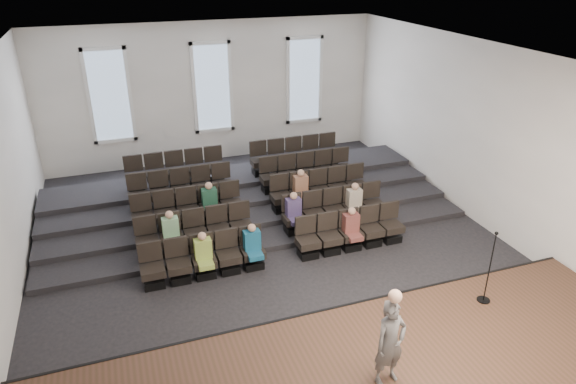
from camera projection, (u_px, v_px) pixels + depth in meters
name	position (u px, v px, depth m)	size (l,w,h in m)	color
ground	(274.00, 250.00, 13.44)	(14.00, 14.00, 0.00)	black
ceiling	(271.00, 55.00, 11.31)	(12.00, 14.00, 0.02)	white
wall_back	(212.00, 93.00, 18.37)	(12.00, 0.04, 5.00)	white
wall_front	(445.00, 357.00, 6.38)	(12.00, 0.04, 5.00)	white
wall_right	(479.00, 134.00, 14.19)	(0.04, 14.00, 5.00)	white
stage	(363.00, 382.00, 8.98)	(11.80, 3.60, 0.50)	#44291D
stage_lip	(324.00, 320.00, 10.49)	(11.80, 0.06, 0.52)	black
risers	(242.00, 194.00, 16.06)	(11.80, 4.80, 0.60)	black
seating_rows	(257.00, 202.00, 14.47)	(6.80, 4.70, 1.67)	black
windows	(213.00, 88.00, 18.23)	(8.44, 0.10, 3.24)	white
audience	(270.00, 217.00, 13.37)	(5.45, 2.64, 1.10)	#92AC44
speaker	(390.00, 343.00, 8.36)	(0.58, 0.38, 1.58)	#585553
mic_stand	(487.00, 281.00, 10.47)	(0.27, 0.27, 1.64)	black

